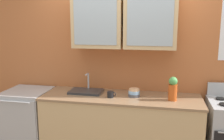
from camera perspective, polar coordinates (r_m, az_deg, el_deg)
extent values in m
cube|color=#B76638|center=(3.66, 3.08, 1.78)|extent=(4.69, 0.10, 2.60)
cube|color=tan|center=(3.49, -3.21, 10.95)|extent=(0.68, 0.30, 0.72)
cube|color=#9EADB7|center=(3.34, -3.89, 10.94)|extent=(0.58, 0.01, 0.61)
cube|color=tan|center=(3.38, 8.74, 10.84)|extent=(0.68, 0.30, 0.72)
cube|color=#9EADB7|center=(3.22, 8.60, 10.83)|extent=(0.58, 0.01, 0.61)
cube|color=tan|center=(3.55, 1.98, -13.15)|extent=(2.10, 0.65, 0.87)
cube|color=#8C6B4C|center=(3.39, 2.03, -6.18)|extent=(2.12, 0.68, 0.03)
cylinder|color=black|center=(3.53, 23.42, -5.99)|extent=(0.12, 0.12, 0.02)
cube|color=#2D2D30|center=(3.56, -5.91, -4.87)|extent=(0.45, 0.30, 0.03)
cylinder|color=#ADAFB5|center=(3.64, -5.38, -2.45)|extent=(0.02, 0.02, 0.22)
cylinder|color=#ADAFB5|center=(3.56, -5.69, -0.94)|extent=(0.02, 0.12, 0.02)
cylinder|color=#4C4C54|center=(3.38, 5.03, -5.67)|extent=(0.16, 0.16, 0.04)
cylinder|color=#8CB7E0|center=(3.37, 5.04, -5.09)|extent=(0.15, 0.15, 0.05)
cylinder|color=#E0AD7F|center=(3.36, 5.05, -4.55)|extent=(0.14, 0.14, 0.04)
cylinder|color=#BF4C19|center=(3.27, 13.59, -4.97)|extent=(0.11, 0.11, 0.21)
sphere|color=#4C994C|center=(3.24, 13.71, -2.46)|extent=(0.11, 0.11, 0.11)
cylinder|color=black|center=(3.32, -0.36, -5.55)|extent=(0.09, 0.09, 0.08)
torus|color=black|center=(3.31, 0.49, -5.53)|extent=(0.05, 0.01, 0.05)
cube|color=#ADAFB5|center=(3.99, -18.42, -10.68)|extent=(0.61, 0.62, 0.90)
cube|color=#ADAFB5|center=(3.74, -20.86, -12.34)|extent=(0.58, 0.01, 0.81)
cylinder|color=#ADAFB5|center=(3.59, -21.50, -6.74)|extent=(0.46, 0.02, 0.02)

